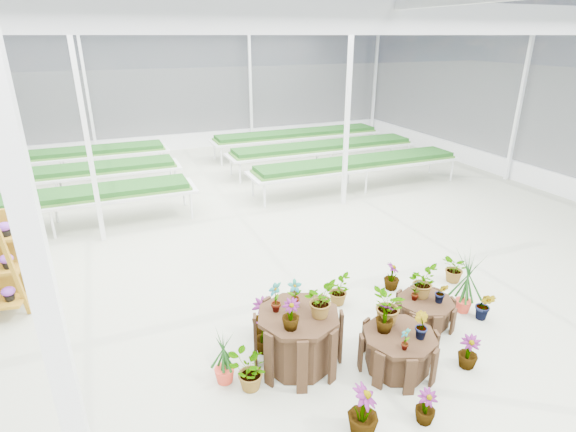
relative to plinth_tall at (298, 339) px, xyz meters
name	(u,v)px	position (x,y,z in m)	size (l,w,h in m)	color
ground_plane	(302,304)	(0.64, 1.30, -0.39)	(24.00, 24.00, 0.00)	gray
greenhouse_shell	(304,176)	(0.64, 1.30, 1.86)	(18.00, 24.00, 4.50)	white
steel_frame	(304,176)	(0.64, 1.30, 1.86)	(18.00, 24.00, 4.50)	silver
nursery_benches	(205,170)	(0.64, 8.50, 0.03)	(16.00, 7.00, 0.84)	silver
plinth_tall	(298,339)	(0.00, 0.00, 0.00)	(1.16, 1.16, 0.79)	#321F11
plinth_mid	(398,351)	(1.20, -0.60, -0.13)	(1.02, 1.02, 0.54)	#321F11
plinth_low	(425,311)	(2.20, 0.10, -0.19)	(0.89, 0.89, 0.40)	#321F11
nursery_plants	(370,312)	(1.16, 0.05, 0.10)	(5.00, 3.05, 1.27)	#154013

